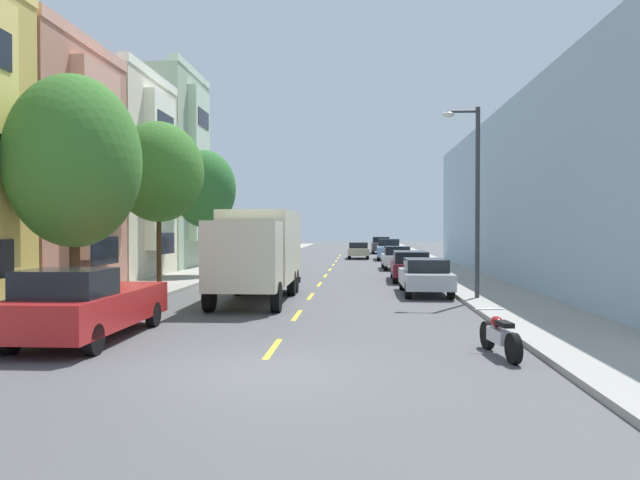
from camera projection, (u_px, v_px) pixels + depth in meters
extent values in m
plane|color=#4C4C4F|center=(332.00, 267.00, 40.84)|extent=(160.00, 160.00, 0.00)
cube|color=#99968E|center=(224.00, 267.00, 39.32)|extent=(3.20, 120.00, 0.14)
cube|color=#99968E|center=(440.00, 268.00, 38.38)|extent=(3.20, 120.00, 0.14)
cube|color=yellow|center=(273.00, 348.00, 12.91)|extent=(0.14, 2.20, 0.01)
cube|color=yellow|center=(297.00, 315.00, 17.90)|extent=(0.14, 2.20, 0.01)
cube|color=yellow|center=(311.00, 296.00, 22.89)|extent=(0.14, 2.20, 0.01)
cube|color=yellow|center=(319.00, 284.00, 27.88)|extent=(0.14, 2.20, 0.01)
cube|color=yellow|center=(325.00, 276.00, 32.86)|extent=(0.14, 2.20, 0.01)
cube|color=yellow|center=(330.00, 270.00, 37.85)|extent=(0.14, 2.20, 0.01)
cube|color=yellow|center=(333.00, 265.00, 42.84)|extent=(0.14, 2.20, 0.01)
cube|color=yellow|center=(336.00, 261.00, 47.83)|extent=(0.14, 2.20, 0.01)
cube|color=yellow|center=(338.00, 258.00, 52.82)|extent=(0.14, 2.20, 0.01)
cube|color=yellow|center=(340.00, 255.00, 57.80)|extent=(0.14, 2.20, 0.01)
cube|color=#E19B83|center=(84.00, 43.00, 23.28)|extent=(0.60, 7.26, 0.44)
cube|color=#E19B83|center=(97.00, 162.00, 23.34)|extent=(0.55, 3.27, 7.56)
cube|color=#1E232D|center=(105.00, 251.00, 23.38)|extent=(0.04, 2.48, 1.10)
cube|color=#1E232D|center=(105.00, 177.00, 23.33)|extent=(0.04, 2.48, 1.10)
cube|color=#1E232D|center=(104.00, 103.00, 23.27)|extent=(0.04, 2.48, 1.10)
cube|color=beige|center=(47.00, 181.00, 31.19)|extent=(11.73, 7.26, 10.28)
cube|color=white|center=(150.00, 77.00, 30.71)|extent=(0.60, 7.26, 0.44)
cube|color=white|center=(161.00, 172.00, 30.77)|extent=(0.55, 3.27, 8.02)
cube|color=#1E232D|center=(167.00, 243.00, 30.82)|extent=(0.04, 2.48, 1.10)
cube|color=#1E232D|center=(166.00, 184.00, 30.77)|extent=(0.04, 2.48, 1.10)
cube|color=#1E232D|center=(166.00, 124.00, 30.71)|extent=(0.04, 2.48, 1.10)
cube|color=#99AD8E|center=(105.00, 174.00, 38.62)|extent=(11.94, 7.26, 12.42)
cube|color=beige|center=(191.00, 73.00, 38.12)|extent=(0.60, 7.26, 0.44)
cube|color=beige|center=(199.00, 165.00, 38.19)|extent=(0.55, 3.27, 9.69)
cube|color=#1E232D|center=(204.00, 235.00, 38.26)|extent=(0.04, 2.48, 1.10)
cube|color=#1E232D|center=(204.00, 177.00, 38.19)|extent=(0.04, 2.48, 1.10)
cube|color=#1E232D|center=(204.00, 119.00, 38.12)|extent=(0.04, 2.48, 1.10)
cube|color=#9EB7CC|center=(594.00, 196.00, 29.88)|extent=(10.00, 36.00, 8.52)
cylinder|color=#47331E|center=(75.00, 270.00, 17.26)|extent=(0.29, 0.29, 2.55)
ellipsoid|color=#387028|center=(74.00, 161.00, 17.20)|extent=(3.83, 3.83, 5.01)
cylinder|color=#47331E|center=(159.00, 249.00, 24.52)|extent=(0.20, 0.20, 3.27)
ellipsoid|color=#387028|center=(159.00, 172.00, 24.46)|extent=(3.70, 3.70, 4.14)
cylinder|color=#47331E|center=(205.00, 246.00, 31.79)|extent=(0.30, 0.30, 3.05)
ellipsoid|color=#2D6B2D|center=(205.00, 189.00, 31.73)|extent=(3.33, 3.33, 4.16)
cylinder|color=#38383D|center=(477.00, 203.00, 21.23)|extent=(0.16, 0.16, 6.82)
cylinder|color=#38383D|center=(462.00, 111.00, 21.21)|extent=(1.10, 0.10, 0.10)
ellipsoid|color=silver|center=(448.00, 114.00, 21.24)|extent=(0.44, 0.28, 0.20)
cube|color=beige|center=(263.00, 246.00, 22.60)|extent=(2.46, 5.77, 2.60)
cube|color=beige|center=(243.00, 256.00, 18.59)|extent=(2.32, 1.92, 2.20)
cube|color=black|center=(237.00, 241.00, 17.68)|extent=(2.02, 0.10, 0.97)
cube|color=black|center=(273.00, 280.00, 25.41)|extent=(2.40, 0.18, 0.24)
cylinder|color=black|center=(209.00, 297.00, 18.62)|extent=(0.29, 0.96, 0.96)
cylinder|color=black|center=(276.00, 297.00, 18.50)|extent=(0.29, 0.96, 0.96)
cylinder|color=black|center=(243.00, 281.00, 24.35)|extent=(0.29, 0.96, 0.96)
cylinder|color=black|center=(295.00, 281.00, 24.23)|extent=(0.29, 0.96, 0.96)
cylinder|color=black|center=(238.00, 283.00, 23.25)|extent=(0.29, 0.96, 0.96)
cylinder|color=black|center=(292.00, 283.00, 23.13)|extent=(0.29, 0.96, 0.96)
cube|color=#B2B5BA|center=(425.00, 279.00, 23.59)|extent=(1.80, 4.50, 0.60)
cube|color=black|center=(426.00, 265.00, 23.35)|extent=(1.58, 2.16, 0.50)
cylinder|color=black|center=(440.00, 283.00, 25.07)|extent=(0.22, 0.66, 0.66)
cylinder|color=black|center=(402.00, 282.00, 25.17)|extent=(0.22, 0.66, 0.66)
cylinder|color=black|center=(451.00, 290.00, 22.02)|extent=(0.22, 0.66, 0.66)
cylinder|color=black|center=(408.00, 290.00, 22.12)|extent=(0.22, 0.66, 0.66)
cube|color=#333338|center=(381.00, 246.00, 62.94)|extent=(2.00, 5.30, 0.80)
cube|color=black|center=(381.00, 240.00, 64.09)|extent=(1.76, 1.59, 0.60)
cylinder|color=black|center=(389.00, 250.00, 64.69)|extent=(0.22, 0.66, 0.66)
cylinder|color=black|center=(372.00, 250.00, 64.81)|extent=(0.22, 0.66, 0.66)
cylinder|color=black|center=(391.00, 251.00, 61.09)|extent=(0.22, 0.66, 0.66)
cylinder|color=black|center=(373.00, 251.00, 61.21)|extent=(0.22, 0.66, 0.66)
cube|color=#AD1E1E|center=(90.00, 308.00, 14.05)|extent=(2.02, 5.31, 0.80)
cube|color=black|center=(66.00, 283.00, 12.87)|extent=(1.77, 1.60, 0.60)
cylinder|color=black|center=(10.00, 339.00, 12.31)|extent=(0.22, 0.66, 0.66)
cylinder|color=black|center=(93.00, 340.00, 12.20)|extent=(0.22, 0.66, 0.66)
cylinder|color=black|center=(88.00, 314.00, 15.91)|extent=(0.22, 0.66, 0.66)
cylinder|color=black|center=(153.00, 314.00, 15.80)|extent=(0.22, 0.66, 0.66)
cube|color=silver|center=(396.00, 259.00, 38.09)|extent=(1.79, 4.02, 0.62)
cube|color=black|center=(397.00, 251.00, 37.60)|extent=(1.55, 1.70, 0.55)
cylinder|color=black|center=(406.00, 263.00, 39.41)|extent=(0.23, 0.66, 0.66)
cylinder|color=black|center=(383.00, 263.00, 39.49)|extent=(0.23, 0.66, 0.66)
cylinder|color=black|center=(410.00, 266.00, 36.70)|extent=(0.23, 0.66, 0.66)
cylinder|color=black|center=(386.00, 266.00, 36.78)|extent=(0.23, 0.66, 0.66)
cube|color=#7A9EC6|center=(389.00, 251.00, 49.85)|extent=(2.13, 5.35, 0.80)
cube|color=black|center=(389.00, 242.00, 51.00)|extent=(1.80, 1.63, 0.60)
cylinder|color=black|center=(399.00, 255.00, 51.57)|extent=(0.24, 0.67, 0.66)
cylinder|color=black|center=(378.00, 255.00, 51.74)|extent=(0.24, 0.67, 0.66)
cylinder|color=black|center=(401.00, 257.00, 47.98)|extent=(0.24, 0.67, 0.66)
cylinder|color=black|center=(379.00, 257.00, 48.15)|extent=(0.24, 0.67, 0.66)
cube|color=maroon|center=(410.00, 268.00, 29.71)|extent=(1.93, 4.74, 0.62)
cube|color=black|center=(410.00, 257.00, 29.33)|extent=(1.67, 2.86, 0.55)
cylinder|color=black|center=(423.00, 272.00, 31.24)|extent=(0.24, 0.67, 0.66)
cylinder|color=black|center=(393.00, 272.00, 31.38)|extent=(0.24, 0.67, 0.66)
cylinder|color=black|center=(429.00, 277.00, 28.05)|extent=(0.24, 0.67, 0.66)
cylinder|color=black|center=(395.00, 277.00, 28.20)|extent=(0.24, 0.67, 0.66)
cube|color=tan|center=(358.00, 251.00, 51.86)|extent=(1.80, 4.50, 0.60)
cube|color=black|center=(358.00, 245.00, 51.63)|extent=(1.58, 2.16, 0.50)
cylinder|color=black|center=(367.00, 254.00, 53.34)|extent=(0.22, 0.66, 0.66)
cylinder|color=black|center=(350.00, 254.00, 53.44)|extent=(0.22, 0.66, 0.66)
cylinder|color=black|center=(368.00, 256.00, 50.29)|extent=(0.22, 0.66, 0.66)
cylinder|color=black|center=(349.00, 256.00, 50.39)|extent=(0.22, 0.66, 0.66)
cylinder|color=black|center=(487.00, 335.00, 12.87)|extent=(0.22, 0.61, 0.60)
cylinder|color=black|center=(514.00, 349.00, 11.43)|extent=(0.22, 0.61, 0.60)
cube|color=silver|center=(500.00, 336.00, 12.15)|extent=(0.39, 0.84, 0.28)
ellipsoid|color=maroon|center=(497.00, 322.00, 12.32)|extent=(0.24, 0.48, 0.22)
cube|color=black|center=(505.00, 324.00, 11.88)|extent=(0.29, 0.54, 0.10)
cylinder|color=silver|center=(489.00, 309.00, 12.75)|extent=(0.62, 0.11, 0.03)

